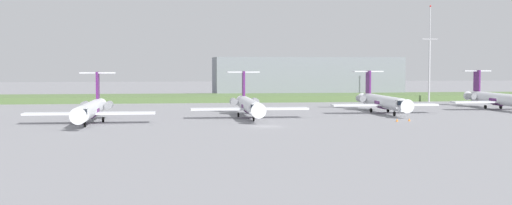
{
  "coord_description": "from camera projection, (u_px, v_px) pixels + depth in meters",
  "views": [
    {
      "loc": [
        -15.26,
        -109.19,
        10.59
      ],
      "look_at": [
        0.0,
        17.63,
        3.0
      ],
      "focal_mm": 46.01,
      "sensor_mm": 36.0,
      "label": 1
    }
  ],
  "objects": [
    {
      "name": "regional_jet_fifth",
      "position": [
        497.0,
        98.0,
        151.52
      ],
      "size": [
        22.81,
        31.0,
        9.0
      ],
      "color": "silver",
      "rests_on": "ground"
    },
    {
      "name": "distant_hangar",
      "position": [
        304.0,
        77.0,
        211.38
      ],
      "size": [
        58.12,
        26.87,
        12.61
      ],
      "primitive_type": "cube",
      "color": "gray",
      "rests_on": "ground"
    },
    {
      "name": "grass_berm",
      "position": [
        231.0,
        98.0,
        186.85
      ],
      "size": [
        320.0,
        20.0,
        1.71
      ],
      "primitive_type": "cube",
      "color": "#597542",
      "rests_on": "ground"
    },
    {
      "name": "safety_cone_mid_marker",
      "position": [
        409.0,
        120.0,
        120.83
      ],
      "size": [
        0.44,
        0.44,
        0.55
      ],
      "primitive_type": "cone",
      "color": "orange",
      "rests_on": "ground"
    },
    {
      "name": "regional_jet_second",
      "position": [
        91.0,
        109.0,
        116.85
      ],
      "size": [
        22.81,
        31.0,
        9.0
      ],
      "color": "silver",
      "rests_on": "ground"
    },
    {
      "name": "ground_plane",
      "position": [
        249.0,
        113.0,
        140.4
      ],
      "size": [
        500.0,
        500.0,
        0.0
      ],
      "primitive_type": "plane",
      "color": "gray"
    },
    {
      "name": "antenna_mast",
      "position": [
        429.0,
        62.0,
        180.27
      ],
      "size": [
        4.4,
        0.5,
        26.55
      ],
      "color": "#B2B2B7",
      "rests_on": "ground"
    },
    {
      "name": "regional_jet_third",
      "position": [
        249.0,
        105.0,
        128.42
      ],
      "size": [
        22.81,
        31.0,
        9.0
      ],
      "color": "silver",
      "rests_on": "ground"
    },
    {
      "name": "regional_jet_fourth",
      "position": [
        382.0,
        101.0,
        140.53
      ],
      "size": [
        22.81,
        31.0,
        9.0
      ],
      "color": "silver",
      "rests_on": "ground"
    },
    {
      "name": "safety_cone_front_marker",
      "position": [
        397.0,
        120.0,
        119.77
      ],
      "size": [
        0.44,
        0.44,
        0.55
      ],
      "primitive_type": "cone",
      "color": "orange",
      "rests_on": "ground"
    }
  ]
}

